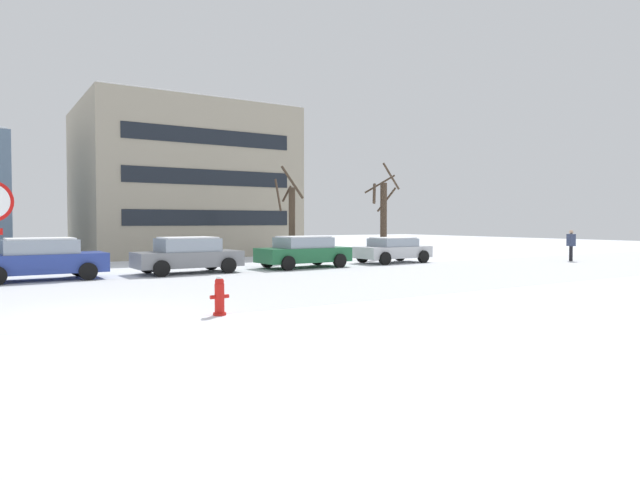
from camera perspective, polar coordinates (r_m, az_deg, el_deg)
ground_plane at (r=13.25m, az=-22.44°, el=-7.46°), size 120.00×120.00×0.00m
road_surface at (r=17.00m, az=-24.55°, el=-5.44°), size 80.00×9.65×0.00m
fire_hydrant at (r=12.83m, az=-10.27°, el=-5.62°), size 0.44×0.30×0.89m
parked_car_blue at (r=22.45m, az=-26.76°, el=-1.74°), size 4.48×2.16×1.54m
parked_car_gray at (r=23.47m, az=-13.40°, el=-1.49°), size 4.34×2.16×1.49m
parked_car_green at (r=25.60m, az=-1.71°, el=-1.19°), size 4.30×2.22×1.46m
parked_car_silver at (r=28.86m, az=7.49°, el=-0.98°), size 4.02×2.11×1.31m
pedestrian_crossing at (r=32.83m, az=24.36°, el=-0.28°), size 0.39×0.46×1.68m
tree_far_right at (r=28.64m, az=-2.98°, el=2.06°), size 1.29×1.76×4.95m
tree_far_left at (r=32.47m, az=6.50°, el=2.50°), size 2.11×1.99×5.45m
building_far_right at (r=38.14m, az=-14.04°, el=5.77°), size 12.55×10.87×9.48m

